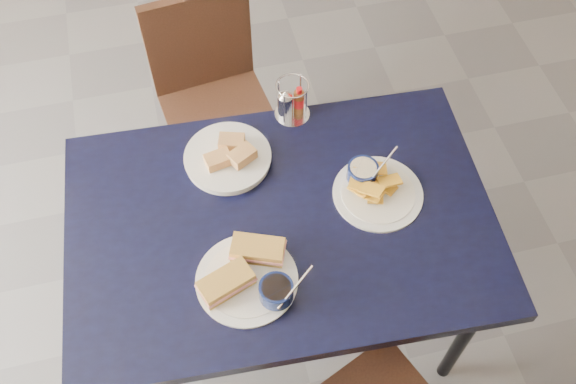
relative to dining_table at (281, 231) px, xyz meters
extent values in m
plane|color=#525257|center=(0.04, 0.06, -0.68)|extent=(6.00, 6.00, 0.00)
cube|color=black|center=(0.00, 0.00, 0.05)|extent=(1.25, 0.87, 0.04)
cylinder|color=black|center=(0.52, -0.32, -0.33)|extent=(0.04, 0.04, 0.71)
cylinder|color=black|center=(-0.52, 0.32, -0.33)|extent=(0.04, 0.04, 0.71)
cylinder|color=black|center=(0.52, 0.32, -0.33)|extent=(0.04, 0.04, 0.71)
cube|color=black|center=(-0.08, 0.72, -0.28)|extent=(0.44, 0.42, 0.04)
cylinder|color=black|center=(-0.24, 0.57, -0.49)|extent=(0.03, 0.03, 0.38)
cylinder|color=black|center=(0.08, 0.57, -0.49)|extent=(0.03, 0.03, 0.38)
cylinder|color=black|center=(-0.24, 0.87, -0.49)|extent=(0.03, 0.03, 0.38)
cylinder|color=black|center=(0.08, 0.87, -0.49)|extent=(0.03, 0.03, 0.38)
cube|color=black|center=(-0.08, 0.89, -0.05)|extent=(0.40, 0.09, 0.41)
cylinder|color=white|center=(-0.13, -0.16, 0.07)|extent=(0.27, 0.27, 0.01)
cylinder|color=white|center=(-0.13, -0.16, 0.08)|extent=(0.22, 0.22, 0.00)
cube|color=#C29445|center=(-0.19, -0.17, 0.10)|extent=(0.16, 0.11, 0.04)
cube|color=pink|center=(-0.19, -0.17, 0.10)|extent=(0.16, 0.12, 0.01)
cube|color=#C29445|center=(-0.09, -0.10, 0.10)|extent=(0.16, 0.12, 0.04)
cube|color=pink|center=(-0.09, -0.10, 0.10)|extent=(0.16, 0.12, 0.01)
cylinder|color=#0A133A|center=(-0.07, -0.23, 0.10)|extent=(0.09, 0.09, 0.05)
cylinder|color=black|center=(-0.07, -0.23, 0.12)|extent=(0.08, 0.08, 0.01)
cylinder|color=silver|center=(-0.02, -0.25, 0.15)|extent=(0.11, 0.07, 0.08)
cylinder|color=white|center=(0.29, 0.02, 0.07)|extent=(0.26, 0.26, 0.01)
cylinder|color=white|center=(0.29, 0.02, 0.08)|extent=(0.21, 0.21, 0.00)
cube|color=gold|center=(0.31, 0.03, 0.08)|extent=(0.08, 0.08, 0.02)
cube|color=gold|center=(0.26, 0.03, 0.09)|extent=(0.08, 0.06, 0.02)
cube|color=gold|center=(0.27, 0.00, 0.09)|extent=(0.06, 0.07, 0.02)
cube|color=gold|center=(0.24, 0.02, 0.09)|extent=(0.07, 0.08, 0.02)
cube|color=gold|center=(0.26, 0.00, 0.10)|extent=(0.08, 0.08, 0.02)
cube|color=gold|center=(0.32, 0.03, 0.10)|extent=(0.07, 0.05, 0.02)
cube|color=gold|center=(0.24, 0.05, 0.11)|extent=(0.07, 0.08, 0.02)
cube|color=gold|center=(0.30, 0.07, 0.11)|extent=(0.07, 0.06, 0.02)
cube|color=gold|center=(0.26, 0.00, 0.12)|extent=(0.08, 0.08, 0.02)
cylinder|color=#0A133A|center=(0.26, 0.08, 0.10)|extent=(0.09, 0.09, 0.05)
cylinder|color=beige|center=(0.26, 0.08, 0.12)|extent=(0.08, 0.08, 0.01)
cylinder|color=silver|center=(0.30, 0.06, 0.15)|extent=(0.11, 0.07, 0.08)
cylinder|color=white|center=(-0.11, 0.24, 0.08)|extent=(0.25, 0.25, 0.02)
cylinder|color=white|center=(-0.11, 0.24, 0.09)|extent=(0.21, 0.21, 0.00)
cube|color=tan|center=(-0.14, 0.22, 0.11)|extent=(0.08, 0.06, 0.03)
cube|color=tan|center=(-0.09, 0.27, 0.11)|extent=(0.09, 0.07, 0.03)
cube|color=tan|center=(-0.07, 0.21, 0.12)|extent=(0.09, 0.08, 0.03)
cylinder|color=silver|center=(0.12, 0.36, 0.07)|extent=(0.11, 0.11, 0.01)
cylinder|color=silver|center=(0.16, 0.40, 0.14)|extent=(0.01, 0.01, 0.13)
cylinder|color=silver|center=(0.09, 0.40, 0.14)|extent=(0.01, 0.01, 0.13)
cylinder|color=silver|center=(0.09, 0.33, 0.14)|extent=(0.01, 0.01, 0.13)
cylinder|color=silver|center=(0.16, 0.33, 0.14)|extent=(0.01, 0.01, 0.13)
torus|color=silver|center=(0.12, 0.36, 0.20)|extent=(0.10, 0.10, 0.00)
cylinder|color=silver|center=(0.10, 0.36, 0.12)|extent=(0.05, 0.05, 0.08)
cone|color=silver|center=(0.10, 0.36, 0.17)|extent=(0.04, 0.04, 0.02)
cylinder|color=brown|center=(0.14, 0.37, 0.12)|extent=(0.03, 0.03, 0.08)
cylinder|color=#B50A0D|center=(0.14, 0.37, 0.12)|extent=(0.03, 0.03, 0.03)
cylinder|color=#B50A0D|center=(0.14, 0.37, 0.17)|extent=(0.02, 0.02, 0.02)
camera|label=1|loc=(-0.20, -0.91, 1.61)|focal=40.00mm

